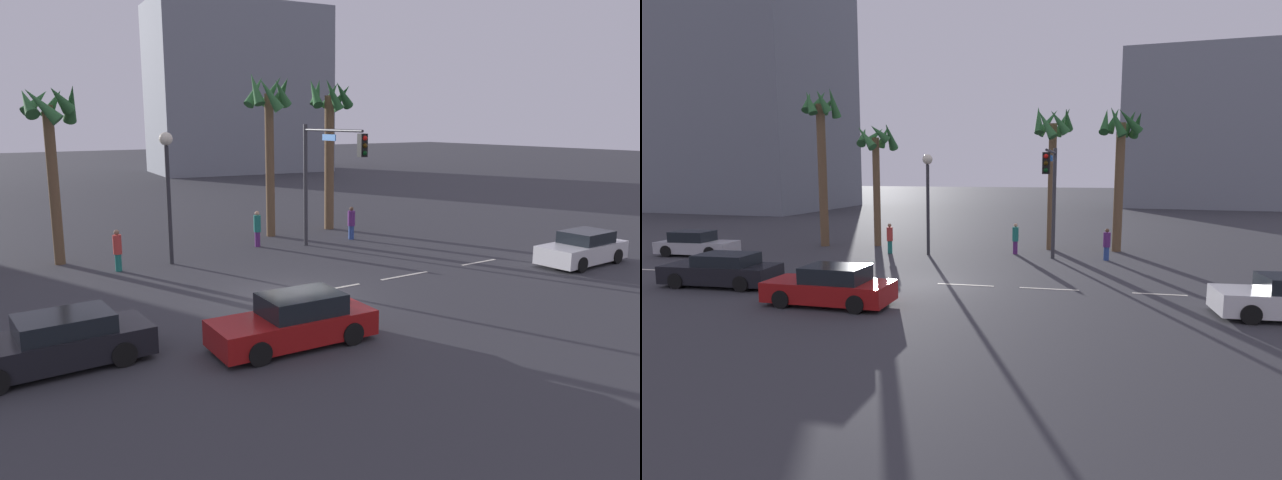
{
  "view_description": "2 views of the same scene",
  "coord_description": "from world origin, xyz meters",
  "views": [
    {
      "loc": [
        -10.4,
        -17.7,
        6.08
      ],
      "look_at": [
        0.99,
        -0.28,
        1.95
      ],
      "focal_mm": 34.09,
      "sensor_mm": 36.0,
      "label": 1
    },
    {
      "loc": [
        6.01,
        -20.6,
        4.85
      ],
      "look_at": [
        1.61,
        -0.04,
        1.9
      ],
      "focal_mm": 28.95,
      "sensor_mm": 36.0,
      "label": 2
    }
  ],
  "objects": [
    {
      "name": "palm_tree_3",
      "position": [
        4.81,
        10.33,
        6.25
      ],
      "size": [
        2.49,
        2.75,
        8.49
      ],
      "color": "brown",
      "rests_on": "ground_plane"
    },
    {
      "name": "pedestrian_1",
      "position": [
        -4.1,
        6.99,
        0.91
      ],
      "size": [
        0.41,
        0.41,
        1.72
      ],
      "color": "#1E7266",
      "rests_on": "ground_plane"
    },
    {
      "name": "palm_tree_2",
      "position": [
        -9.03,
        8.81,
        6.67
      ],
      "size": [
        2.32,
        2.24,
        9.64
      ],
      "color": "brown",
      "rests_on": "ground_plane"
    },
    {
      "name": "car_0",
      "position": [
        -2.3,
        -4.05,
        0.65
      ],
      "size": [
        4.6,
        2.01,
        1.42
      ],
      "color": "maroon",
      "rests_on": "ground_plane"
    },
    {
      "name": "streetlamp",
      "position": [
        -1.84,
        7.04,
        3.97
      ],
      "size": [
        0.56,
        0.56,
        5.59
      ],
      "color": "#2D2D33",
      "rests_on": "ground_plane"
    },
    {
      "name": "pedestrian_0",
      "position": [
        7.86,
        7.27,
        0.88
      ],
      "size": [
        0.53,
        0.53,
        1.7
      ],
      "color": "#2D478C",
      "rests_on": "ground_plane"
    },
    {
      "name": "lane_stripe_4",
      "position": [
        5.2,
        0.0,
        0.01
      ],
      "size": [
        2.38,
        0.14,
        0.01
      ],
      "primitive_type": "cube",
      "color": "silver",
      "rests_on": "ground_plane"
    },
    {
      "name": "building_1",
      "position": [
        -31.65,
        35.19,
        14.58
      ],
      "size": [
        21.02,
        18.74,
        29.16
      ],
      "primitive_type": "cube",
      "rotation": [
        0.0,
        0.0,
        -0.06
      ],
      "color": "slate",
      "rests_on": "ground_plane"
    },
    {
      "name": "palm_tree_1",
      "position": [
        8.63,
        10.44,
        5.96
      ],
      "size": [
        2.6,
        2.55,
        8.4
      ],
      "color": "brown",
      "rests_on": "ground_plane"
    },
    {
      "name": "lane_stripe_3",
      "position": [
        1.75,
        0.0,
        0.01
      ],
      "size": [
        2.4,
        0.14,
        0.01
      ],
      "primitive_type": "cube",
      "color": "silver",
      "rests_on": "ground_plane"
    },
    {
      "name": "car_2",
      "position": [
        -14.46,
        4.12,
        0.62
      ],
      "size": [
        4.32,
        1.95,
        1.36
      ],
      "color": "#B7B7BC",
      "rests_on": "ground_plane"
    },
    {
      "name": "car_3",
      "position": [
        -8.08,
        -2.19,
        0.63
      ],
      "size": [
        4.72,
        2.03,
        1.35
      ],
      "color": "black",
      "rests_on": "ground_plane"
    },
    {
      "name": "traffic_signal",
      "position": [
        4.98,
        5.46,
        4.02
      ],
      "size": [
        0.48,
        5.17,
        5.88
      ],
      "color": "#38383D",
      "rests_on": "ground_plane"
    },
    {
      "name": "lane_stripe_1",
      "position": [
        -12.99,
        0.0,
        0.01
      ],
      "size": [
        2.54,
        0.14,
        0.01
      ],
      "primitive_type": "cube",
      "color": "silver",
      "rests_on": "ground_plane"
    },
    {
      "name": "pedestrian_2",
      "position": [
        2.93,
        8.26,
        0.92
      ],
      "size": [
        0.48,
        0.48,
        1.76
      ],
      "color": "#59266B",
      "rests_on": "ground_plane"
    },
    {
      "name": "palm_tree_0",
      "position": [
        -5.82,
        9.58,
        5.71
      ],
      "size": [
        2.41,
        2.52,
        7.64
      ],
      "color": "brown",
      "rests_on": "ground_plane"
    },
    {
      "name": "lane_stripe_2",
      "position": [
        -7.12,
        0.0,
        0.01
      ],
      "size": [
        2.03,
        0.14,
        0.01
      ],
      "primitive_type": "cube",
      "color": "silver",
      "rests_on": "ground_plane"
    },
    {
      "name": "lane_stripe_5",
      "position": [
        9.43,
        0.0,
        0.01
      ],
      "size": [
        2.03,
        0.14,
        0.01
      ],
      "primitive_type": "cube",
      "color": "silver",
      "rests_on": "ground_plane"
    },
    {
      "name": "ground_plane",
      "position": [
        0.0,
        0.0,
        0.0
      ],
      "size": [
        220.0,
        220.0,
        0.0
      ],
      "primitive_type": "plane",
      "color": "#333338"
    },
    {
      "name": "building_0",
      "position": [
        21.72,
        48.92,
        9.47
      ],
      "size": [
        20.85,
        12.58,
        18.94
      ],
      "primitive_type": "cube",
      "rotation": [
        0.0,
        0.0,
        -0.09
      ],
      "color": "gray",
      "rests_on": "ground_plane"
    }
  ]
}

